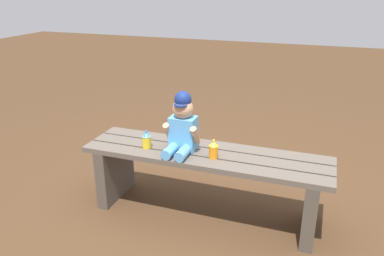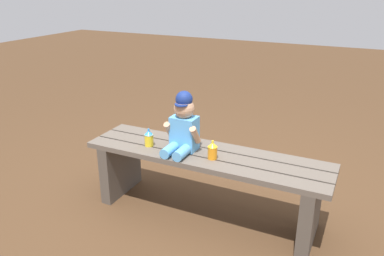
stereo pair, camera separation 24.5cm
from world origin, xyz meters
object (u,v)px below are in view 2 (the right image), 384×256
(sippy_cup_left, at_px, (149,138))
(park_bench, at_px, (206,173))
(child_figure, at_px, (183,125))
(sippy_cup_right, at_px, (212,150))

(sippy_cup_left, bearing_deg, park_bench, 8.88)
(child_figure, height_order, sippy_cup_right, child_figure)
(sippy_cup_left, distance_m, sippy_cup_right, 0.47)
(park_bench, height_order, sippy_cup_right, sippy_cup_right)
(park_bench, xyz_separation_m, sippy_cup_right, (0.07, -0.06, 0.21))
(child_figure, bearing_deg, sippy_cup_right, -9.45)
(child_figure, xyz_separation_m, sippy_cup_left, (-0.24, -0.04, -0.12))
(park_bench, distance_m, child_figure, 0.36)
(park_bench, distance_m, sippy_cup_left, 0.45)
(child_figure, bearing_deg, park_bench, 8.93)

